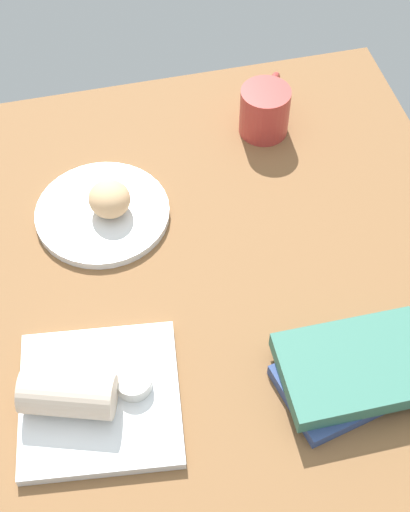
{
  "coord_description": "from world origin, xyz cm",
  "views": [
    {
      "loc": [
        -5.33,
        -68.56,
        98.46
      ],
      "look_at": [
        10.67,
        -0.99,
        7.0
      ],
      "focal_mm": 52.62,
      "sensor_mm": 36.0,
      "label": 1
    }
  ],
  "objects_px": {
    "breakfast_wrap": "(68,394)",
    "square_plate": "(100,399)",
    "sauce_cup": "(134,382)",
    "book_stack": "(354,371)",
    "coffee_mug": "(265,109)",
    "round_plate": "(103,213)",
    "scone_pastry": "(109,199)"
  },
  "relations": [
    {
      "from": "round_plate",
      "to": "breakfast_wrap",
      "type": "height_order",
      "value": "breakfast_wrap"
    },
    {
      "from": "coffee_mug",
      "to": "scone_pastry",
      "type": "bearing_deg",
      "value": -154.78
    },
    {
      "from": "breakfast_wrap",
      "to": "sauce_cup",
      "type": "bearing_deg",
      "value": -66.91
    },
    {
      "from": "sauce_cup",
      "to": "book_stack",
      "type": "relative_size",
      "value": 0.23
    },
    {
      "from": "breakfast_wrap",
      "to": "coffee_mug",
      "type": "height_order",
      "value": "coffee_mug"
    },
    {
      "from": "breakfast_wrap",
      "to": "coffee_mug",
      "type": "xyz_separation_m",
      "value": [
        0.41,
        0.47,
        -0.0
      ]
    },
    {
      "from": "coffee_mug",
      "to": "round_plate",
      "type": "bearing_deg",
      "value": -156.17
    },
    {
      "from": "square_plate",
      "to": "book_stack",
      "type": "relative_size",
      "value": 0.98
    },
    {
      "from": "book_stack",
      "to": "coffee_mug",
      "type": "bearing_deg",
      "value": 87.73
    },
    {
      "from": "round_plate",
      "to": "coffee_mug",
      "type": "bearing_deg",
      "value": 23.83
    },
    {
      "from": "square_plate",
      "to": "book_stack",
      "type": "distance_m",
      "value": 0.35
    },
    {
      "from": "scone_pastry",
      "to": "book_stack",
      "type": "xyz_separation_m",
      "value": [
        0.28,
        -0.38,
        -0.02
      ]
    },
    {
      "from": "scone_pastry",
      "to": "book_stack",
      "type": "bearing_deg",
      "value": -53.42
    },
    {
      "from": "square_plate",
      "to": "coffee_mug",
      "type": "bearing_deg",
      "value": 51.93
    },
    {
      "from": "book_stack",
      "to": "sauce_cup",
      "type": "bearing_deg",
      "value": 170.07
    },
    {
      "from": "square_plate",
      "to": "scone_pastry",
      "type": "bearing_deg",
      "value": 78.33
    },
    {
      "from": "breakfast_wrap",
      "to": "square_plate",
      "type": "bearing_deg",
      "value": -66.91
    },
    {
      "from": "square_plate",
      "to": "book_stack",
      "type": "height_order",
      "value": "book_stack"
    },
    {
      "from": "book_stack",
      "to": "round_plate",
      "type": "bearing_deg",
      "value": 127.81
    },
    {
      "from": "breakfast_wrap",
      "to": "book_stack",
      "type": "height_order",
      "value": "breakfast_wrap"
    },
    {
      "from": "book_stack",
      "to": "square_plate",
      "type": "bearing_deg",
      "value": 172.08
    },
    {
      "from": "breakfast_wrap",
      "to": "round_plate",
      "type": "bearing_deg",
      "value": 2.96
    },
    {
      "from": "square_plate",
      "to": "sauce_cup",
      "type": "distance_m",
      "value": 0.05
    },
    {
      "from": "sauce_cup",
      "to": "book_stack",
      "type": "height_order",
      "value": "book_stack"
    },
    {
      "from": "coffee_mug",
      "to": "book_stack",
      "type": "bearing_deg",
      "value": -92.27
    },
    {
      "from": "breakfast_wrap",
      "to": "book_stack",
      "type": "xyz_separation_m",
      "value": [
        0.39,
        -0.05,
        -0.02
      ]
    },
    {
      "from": "sauce_cup",
      "to": "round_plate",
      "type": "bearing_deg",
      "value": 89.19
    },
    {
      "from": "sauce_cup",
      "to": "coffee_mug",
      "type": "distance_m",
      "value": 0.57
    },
    {
      "from": "scone_pastry",
      "to": "sauce_cup",
      "type": "xyz_separation_m",
      "value": [
        -0.02,
        -0.33,
        -0.01
      ]
    },
    {
      "from": "scone_pastry",
      "to": "sauce_cup",
      "type": "distance_m",
      "value": 0.33
    },
    {
      "from": "scone_pastry",
      "to": "breakfast_wrap",
      "type": "relative_size",
      "value": 0.57
    },
    {
      "from": "sauce_cup",
      "to": "coffee_mug",
      "type": "xyz_separation_m",
      "value": [
        0.32,
        0.47,
        0.02
      ]
    }
  ]
}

